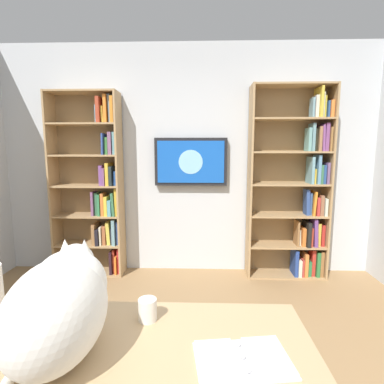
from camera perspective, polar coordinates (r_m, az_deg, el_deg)
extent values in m
cube|color=silver|center=(3.62, -0.90, 5.95)|extent=(4.52, 0.06, 2.70)
cube|color=tan|center=(3.74, 24.39, 1.36)|extent=(0.02, 0.28, 2.19)
cube|color=tan|center=(3.49, 10.90, 1.52)|extent=(0.02, 0.28, 2.19)
cube|color=#93754E|center=(3.72, 17.31, 1.70)|extent=(0.90, 0.01, 2.19)
cube|color=tan|center=(3.86, 17.14, -14.73)|extent=(0.86, 0.27, 0.02)
cube|color=tan|center=(3.74, 17.38, -9.62)|extent=(0.86, 0.27, 0.02)
cube|color=tan|center=(3.65, 17.62, -4.20)|extent=(0.86, 0.27, 0.02)
cube|color=tan|center=(3.59, 17.88, 1.45)|extent=(0.86, 0.27, 0.02)
cube|color=tan|center=(3.57, 18.13, 7.22)|extent=(0.86, 0.27, 0.02)
cube|color=tan|center=(3.58, 18.40, 13.01)|extent=(0.86, 0.27, 0.02)
cube|color=tan|center=(3.63, 18.67, 18.70)|extent=(0.86, 0.27, 0.02)
cube|color=olive|center=(3.91, 23.12, -12.22)|extent=(0.04, 0.17, 0.30)
cube|color=#2E733B|center=(3.90, 22.51, -12.31)|extent=(0.04, 0.19, 0.29)
cube|color=red|center=(3.90, 21.78, -12.12)|extent=(0.04, 0.17, 0.31)
cube|color=#2C7943|center=(3.91, 21.11, -13.11)|extent=(0.04, 0.18, 0.17)
cube|color=orange|center=(3.86, 20.52, -12.58)|extent=(0.04, 0.21, 0.27)
cube|color=#B13E37|center=(3.88, 19.97, -13.04)|extent=(0.02, 0.21, 0.20)
cube|color=beige|center=(3.86, 19.46, -13.13)|extent=(0.04, 0.22, 0.20)
cube|color=navy|center=(3.83, 18.88, -12.34)|extent=(0.04, 0.22, 0.31)
cube|color=#B42C26|center=(3.82, 23.36, -7.43)|extent=(0.04, 0.15, 0.25)
cube|color=gold|center=(3.82, 22.67, -7.29)|extent=(0.04, 0.16, 0.27)
cube|color=#6D4288|center=(3.78, 22.08, -6.96)|extent=(0.06, 0.20, 0.33)
cube|color=#BD3F2B|center=(3.78, 21.46, -7.77)|extent=(0.03, 0.18, 0.22)
cube|color=black|center=(3.75, 20.93, -7.32)|extent=(0.04, 0.24, 0.28)
cube|color=orange|center=(3.76, 20.22, -7.85)|extent=(0.04, 0.18, 0.21)
cube|color=beige|center=(3.76, 19.60, -8.00)|extent=(0.03, 0.13, 0.18)
cube|color=#9A6E41|center=(3.73, 19.25, -7.29)|extent=(0.02, 0.18, 0.29)
cube|color=silver|center=(3.76, 23.65, -2.45)|extent=(0.03, 0.23, 0.20)
cube|color=#956345|center=(3.73, 23.16, -2.25)|extent=(0.04, 0.16, 0.23)
cube|color=#BD3731|center=(3.71, 22.54, -2.46)|extent=(0.03, 0.17, 0.21)
cube|color=orange|center=(3.69, 22.01, -1.94)|extent=(0.04, 0.17, 0.27)
cube|color=#375589|center=(3.70, 21.41, -2.02)|extent=(0.02, 0.14, 0.26)
cube|color=#304C8C|center=(3.67, 20.95, -1.79)|extent=(0.05, 0.14, 0.29)
cube|color=slate|center=(3.69, 24.12, 3.31)|extent=(0.03, 0.17, 0.24)
cube|color=#284C8C|center=(3.71, 23.44, 3.15)|extent=(0.03, 0.21, 0.21)
cube|color=#376E4C|center=(3.67, 23.11, 3.15)|extent=(0.02, 0.17, 0.21)
cube|color=#5F91B3|center=(3.66, 22.68, 4.01)|extent=(0.03, 0.18, 0.32)
cube|color=yellow|center=(3.65, 22.11, 2.82)|extent=(0.02, 0.13, 0.17)
cube|color=#6C9EAC|center=(3.64, 21.57, 3.89)|extent=(0.03, 0.21, 0.30)
cube|color=olive|center=(3.70, 24.45, 9.10)|extent=(0.02, 0.21, 0.26)
cube|color=#814981|center=(3.70, 23.87, 9.47)|extent=(0.04, 0.20, 0.30)
cube|color=#834A89|center=(3.68, 23.30, 9.37)|extent=(0.03, 0.21, 0.29)
cube|color=#9B714A|center=(3.66, 22.97, 9.27)|extent=(0.03, 0.14, 0.27)
cube|color=#29291B|center=(3.66, 22.25, 9.15)|extent=(0.03, 0.12, 0.25)
cube|color=#6A959C|center=(3.63, 21.81, 9.62)|extent=(0.03, 0.16, 0.30)
cube|color=#6CA19E|center=(3.61, 21.22, 9.27)|extent=(0.03, 0.15, 0.26)
cube|color=orange|center=(3.72, 24.60, 14.05)|extent=(0.03, 0.22, 0.18)
cube|color=#2B5190|center=(3.71, 24.17, 14.08)|extent=(0.02, 0.17, 0.18)
cube|color=gold|center=(3.70, 23.73, 14.57)|extent=(0.02, 0.13, 0.24)
cube|color=beige|center=(3.70, 23.25, 14.83)|extent=(0.02, 0.20, 0.27)
cube|color=gold|center=(3.69, 22.93, 15.36)|extent=(0.03, 0.24, 0.33)
cube|color=silver|center=(3.66, 22.40, 14.72)|extent=(0.03, 0.16, 0.24)
cube|color=#729CAB|center=(3.64, 21.87, 14.61)|extent=(0.02, 0.12, 0.21)
cube|color=tan|center=(3.58, -13.51, 1.14)|extent=(0.02, 0.28, 2.13)
cube|color=tan|center=(3.86, -24.76, 1.11)|extent=(0.02, 0.28, 2.13)
cube|color=#93754E|center=(3.83, -18.63, 1.38)|extent=(0.80, 0.01, 2.13)
cube|color=tan|center=(3.97, -18.60, -14.17)|extent=(0.76, 0.27, 0.02)
cube|color=tan|center=(3.85, -18.84, -9.32)|extent=(0.76, 0.27, 0.02)
cube|color=tan|center=(3.76, -19.09, -4.19)|extent=(0.76, 0.27, 0.02)
cube|color=tan|center=(3.71, -19.35, 1.13)|extent=(0.76, 0.27, 0.02)
cube|color=tan|center=(3.68, -19.61, 6.57)|extent=(0.76, 0.27, 0.02)
cube|color=tan|center=(3.69, -19.88, 12.04)|extent=(0.76, 0.27, 0.02)
cube|color=tan|center=(3.73, -20.16, 17.42)|extent=(0.76, 0.27, 0.02)
cube|color=red|center=(3.81, -13.54, -12.35)|extent=(0.03, 0.18, 0.30)
cube|color=orange|center=(3.81, -14.02, -13.05)|extent=(0.02, 0.19, 0.21)
cube|color=#C03D2C|center=(3.83, -14.37, -12.40)|extent=(0.03, 0.17, 0.29)
cube|color=black|center=(3.83, -14.83, -12.53)|extent=(0.03, 0.22, 0.27)
cube|color=#364F95|center=(3.70, -13.78, -7.44)|extent=(0.03, 0.14, 0.28)
cube|color=#729CA6|center=(3.69, -14.42, -7.23)|extent=(0.04, 0.19, 0.31)
cube|color=black|center=(3.74, -14.82, -8.00)|extent=(0.02, 0.15, 0.19)
cube|color=#E2C749|center=(3.73, -15.42, -7.41)|extent=(0.05, 0.15, 0.27)
cube|color=#A25E38|center=(3.74, -16.18, -7.77)|extent=(0.04, 0.13, 0.22)
cube|color=beige|center=(3.77, -16.67, -7.73)|extent=(0.02, 0.20, 0.22)
cube|color=black|center=(3.77, -17.22, -7.97)|extent=(0.04, 0.22, 0.19)
cube|color=#9B6C40|center=(3.79, -17.79, -7.47)|extent=(0.04, 0.22, 0.24)
cube|color=gold|center=(3.61, -13.96, -1.76)|extent=(0.03, 0.19, 0.32)
cube|color=#376E4D|center=(3.64, -14.42, -2.12)|extent=(0.05, 0.24, 0.27)
cube|color=#5CA1AD|center=(3.65, -15.05, -2.78)|extent=(0.04, 0.22, 0.18)
cube|color=yellow|center=(3.66, -15.74, -2.46)|extent=(0.04, 0.20, 0.22)
cube|color=orange|center=(3.65, -16.46, -2.19)|extent=(0.03, 0.15, 0.26)
cube|color=#32804E|center=(3.68, -16.89, -2.23)|extent=(0.02, 0.21, 0.25)
cube|color=#3A6E4B|center=(3.69, -17.48, -2.10)|extent=(0.04, 0.14, 0.26)
cube|color=#7D5078|center=(3.70, -18.09, -2.00)|extent=(0.03, 0.18, 0.28)
cube|color=#254B95|center=(3.58, -14.17, 2.58)|extent=(0.04, 0.15, 0.16)
cube|color=#1F292C|center=(3.58, -14.92, 3.01)|extent=(0.03, 0.20, 0.22)
cube|color=gold|center=(3.60, -15.47, 3.32)|extent=(0.04, 0.21, 0.26)
cube|color=#7A4D7C|center=(3.60, -16.13, 2.84)|extent=(0.02, 0.19, 0.20)
cube|color=#78478C|center=(3.63, -16.62, 3.09)|extent=(0.04, 0.18, 0.23)
cube|color=#6399A2|center=(3.58, -14.34, 8.93)|extent=(0.03, 0.17, 0.25)
cube|color=#825878|center=(3.59, -15.04, 8.91)|extent=(0.04, 0.20, 0.25)
cube|color=#3F803C|center=(3.60, -15.74, 8.42)|extent=(0.03, 0.16, 0.19)
cube|color=#2F4B96|center=(3.59, -16.33, 8.74)|extent=(0.02, 0.19, 0.24)
cube|color=orange|center=(3.59, -14.60, 14.81)|extent=(0.03, 0.24, 0.28)
cube|color=#6C8EA5|center=(3.61, -15.21, 14.99)|extent=(0.04, 0.13, 0.32)
cube|color=orange|center=(3.60, -16.00, 14.93)|extent=(0.03, 0.14, 0.31)
cube|color=gold|center=(3.63, -16.41, 13.87)|extent=(0.03, 0.16, 0.18)
cube|color=#AE3F27|center=(3.63, -17.14, 14.63)|extent=(0.04, 0.19, 0.28)
cube|color=#658C9F|center=(3.65, -17.54, 13.90)|extent=(0.03, 0.13, 0.20)
cube|color=black|center=(3.54, -0.23, 5.76)|extent=(0.85, 0.06, 0.56)
cube|color=blue|center=(3.51, -0.25, 5.74)|extent=(0.78, 0.01, 0.49)
cylinder|color=#8CCCEA|center=(3.50, -0.26, 5.73)|extent=(0.28, 0.00, 0.28)
cube|color=tan|center=(1.30, -14.33, -27.44)|extent=(1.50, 0.69, 0.03)
ellipsoid|color=white|center=(1.20, -24.25, -20.23)|extent=(0.32, 0.48, 0.36)
ellipsoid|color=white|center=(1.26, -22.16, -16.24)|extent=(0.27, 0.26, 0.27)
sphere|color=white|center=(1.29, -21.24, -12.25)|extent=(0.14, 0.14, 0.14)
cone|color=white|center=(1.25, -19.73, -10.16)|extent=(0.06, 0.06, 0.08)
cone|color=white|center=(1.28, -22.96, -9.90)|extent=(0.06, 0.06, 0.08)
cone|color=beige|center=(1.25, -19.82, -10.46)|extent=(0.03, 0.03, 0.05)
cone|color=beige|center=(1.28, -23.07, -10.19)|extent=(0.03, 0.03, 0.05)
cube|color=white|center=(1.24, 14.16, -28.35)|extent=(0.18, 0.24, 0.01)
cube|color=white|center=(1.20, 4.82, -29.54)|extent=(0.18, 0.24, 0.01)
cube|color=white|center=(1.22, 9.60, -29.02)|extent=(0.06, 0.22, 0.01)
cube|color=white|center=(1.23, 14.18, -28.02)|extent=(0.16, 0.22, 0.01)
cube|color=white|center=(1.19, 4.83, -29.20)|extent=(0.16, 0.22, 0.01)
cylinder|color=silver|center=(1.16, 10.61, -30.34)|extent=(0.02, 0.02, 0.01)
cylinder|color=silver|center=(1.21, 9.62, -28.45)|extent=(0.02, 0.02, 0.01)
cylinder|color=silver|center=(1.26, 8.73, -26.70)|extent=(0.02, 0.02, 0.01)
cylinder|color=white|center=(1.40, -8.46, -21.27)|extent=(0.08, 0.08, 0.10)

